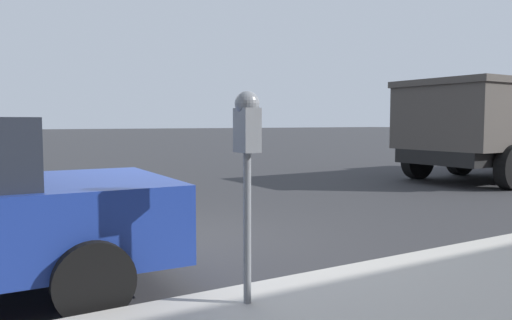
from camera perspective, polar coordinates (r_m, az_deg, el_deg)
ground_plane at (r=6.54m, az=-9.30°, el=-9.45°), size 220.00×220.00×0.00m
parking_meter at (r=3.81m, az=-1.03°, el=2.09°), size 0.21×0.19×1.65m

